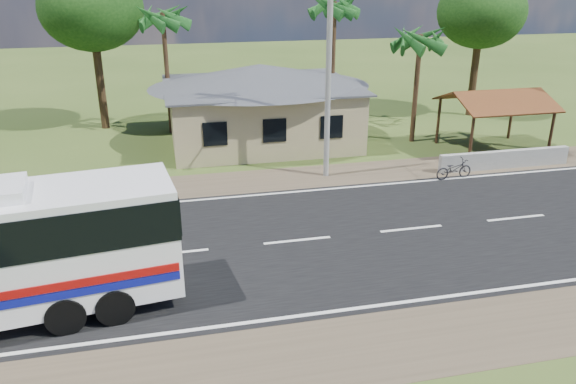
# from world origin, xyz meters

# --- Properties ---
(ground) EXTENTS (120.00, 120.00, 0.00)m
(ground) POSITION_xyz_m (0.00, 0.00, 0.00)
(ground) COLOR #344B1B
(ground) RESTS_ON ground
(road) EXTENTS (120.00, 16.00, 0.03)m
(road) POSITION_xyz_m (0.00, 0.00, 0.01)
(road) COLOR black
(road) RESTS_ON ground
(house) EXTENTS (12.40, 10.00, 5.00)m
(house) POSITION_xyz_m (1.00, 13.00, 2.64)
(house) COLOR tan
(house) RESTS_ON ground
(waiting_shed) EXTENTS (5.20, 4.48, 3.35)m
(waiting_shed) POSITION_xyz_m (13.00, 8.50, 2.73)
(waiting_shed) COLOR #3D2916
(waiting_shed) RESTS_ON ground
(concrete_barrier) EXTENTS (7.00, 0.30, 0.90)m
(concrete_barrier) POSITION_xyz_m (12.00, 5.60, 0.45)
(concrete_barrier) COLOR #9E9E99
(concrete_barrier) RESTS_ON ground
(utility_poles) EXTENTS (32.80, 2.22, 11.00)m
(utility_poles) POSITION_xyz_m (2.67, 6.49, 5.77)
(utility_poles) COLOR #9E9E99
(utility_poles) RESTS_ON ground
(palm_near) EXTENTS (2.80, 2.80, 6.70)m
(palm_near) POSITION_xyz_m (9.50, 11.00, 5.71)
(palm_near) COLOR #47301E
(palm_near) RESTS_ON ground
(palm_mid) EXTENTS (2.80, 2.80, 8.20)m
(palm_mid) POSITION_xyz_m (6.00, 15.50, 7.16)
(palm_mid) COLOR #47301E
(palm_mid) RESTS_ON ground
(palm_far) EXTENTS (2.80, 2.80, 7.70)m
(palm_far) POSITION_xyz_m (-4.00, 16.00, 6.68)
(palm_far) COLOR #47301E
(palm_far) RESTS_ON ground
(tree_behind_house) EXTENTS (6.00, 6.00, 9.61)m
(tree_behind_house) POSITION_xyz_m (-8.00, 18.00, 7.12)
(tree_behind_house) COLOR #47301E
(tree_behind_house) RESTS_ON ground
(tree_behind_shed) EXTENTS (5.60, 5.60, 9.02)m
(tree_behind_shed) POSITION_xyz_m (16.00, 16.00, 6.68)
(tree_behind_shed) COLOR #47301E
(tree_behind_shed) RESTS_ON ground
(motorcycle) EXTENTS (1.90, 0.81, 0.97)m
(motorcycle) POSITION_xyz_m (8.77, 4.72, 0.49)
(motorcycle) COLOR black
(motorcycle) RESTS_ON ground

